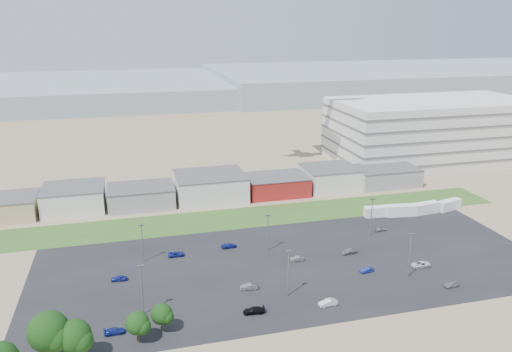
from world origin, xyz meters
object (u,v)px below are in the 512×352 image
object	(u,v)px
parked_car_6	(229,246)
parked_car_7	(297,259)
parked_car_1	(367,270)
parked_car_9	(176,254)
parked_car_13	(328,303)
parked_car_8	(381,229)
parked_car_4	(249,287)
parked_car_5	(119,278)
parked_car_10	(115,331)
parked_car_2	(451,284)
parked_car_3	(254,310)
parked_car_0	(421,264)
parked_car_12	(349,251)
box_trailer_a	(378,211)

from	to	relation	value
parked_car_6	parked_car_7	distance (m)	18.31
parked_car_1	parked_car_6	bearing A→B (deg)	-133.64
parked_car_7	parked_car_9	world-z (taller)	parked_car_7
parked_car_13	parked_car_8	bearing A→B (deg)	133.11
parked_car_8	parked_car_9	xyz separation A→B (m)	(-55.95, -1.22, 0.02)
parked_car_9	parked_car_4	bearing A→B (deg)	-146.42
parked_car_5	parked_car_10	world-z (taller)	parked_car_5
parked_car_4	parked_car_10	size ratio (longest dim) A/B	0.98
parked_car_2	parked_car_3	size ratio (longest dim) A/B	0.81
parked_car_0	parked_car_5	size ratio (longest dim) A/B	1.29
parked_car_6	parked_car_8	world-z (taller)	parked_car_6
parked_car_2	parked_car_6	bearing A→B (deg)	-130.29
parked_car_5	parked_car_9	size ratio (longest dim) A/B	0.87
parked_car_1	parked_car_3	bearing A→B (deg)	-78.68
parked_car_7	parked_car_4	bearing A→B (deg)	-53.18
parked_car_0	parked_car_5	bearing A→B (deg)	-100.16
parked_car_2	parked_car_10	world-z (taller)	parked_car_2
parked_car_10	parked_car_12	xyz separation A→B (m)	(55.87, 19.79, 0.04)
parked_car_3	parked_car_0	bearing A→B (deg)	108.67
parked_car_8	parked_car_13	xyz separation A→B (m)	(-28.49, -31.36, 0.11)
box_trailer_a	parked_car_12	distance (m)	28.17
parked_car_3	parked_car_5	distance (m)	32.73
parked_car_7	parked_car_10	bearing A→B (deg)	-63.44
parked_car_7	parked_car_8	xyz separation A→B (m)	(28.03, 11.04, -0.02)
parked_car_1	parked_car_6	size ratio (longest dim) A/B	0.84
parked_car_4	parked_car_12	size ratio (longest dim) A/B	0.92
parked_car_0	parked_car_7	xyz separation A→B (m)	(-26.98, 10.30, -0.07)
parked_car_5	parked_car_9	bearing A→B (deg)	130.42
parked_car_13	parked_car_9	bearing A→B (deg)	-142.30
parked_car_0	parked_car_2	size ratio (longest dim) A/B	1.31
parked_car_8	parked_car_9	size ratio (longest dim) A/B	0.79
parked_car_0	parked_car_3	world-z (taller)	parked_car_0
parked_car_7	parked_car_13	distance (m)	20.33
parked_car_7	parked_car_8	bearing A→B (deg)	113.44
parked_car_12	parked_car_13	xyz separation A→B (m)	(-14.10, -20.78, 0.04)
parked_car_0	parked_car_5	xyz separation A→B (m)	(-68.48, 11.18, -0.03)
parked_car_5	parked_car_12	size ratio (longest dim) A/B	0.84
parked_car_9	box_trailer_a	bearing A→B (deg)	-79.86
parked_car_4	parked_car_10	bearing A→B (deg)	-65.34
parked_car_4	parked_car_8	bearing A→B (deg)	122.57
parked_car_5	parked_car_7	distance (m)	41.51
parked_car_8	parked_car_9	world-z (taller)	parked_car_9
parked_car_8	parked_car_10	size ratio (longest dim) A/B	0.82
parked_car_1	parked_car_12	size ratio (longest dim) A/B	0.80
parked_car_5	parked_car_7	size ratio (longest dim) A/B	1.03
parked_car_3	parked_car_6	bearing A→B (deg)	-175.55
parked_car_3	parked_car_7	bearing A→B (deg)	147.63
parked_car_7	parked_car_10	xyz separation A→B (m)	(-42.23, -19.34, 0.01)
parked_car_1	parked_car_4	world-z (taller)	parked_car_4
parked_car_1	parked_car_9	size ratio (longest dim) A/B	0.83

